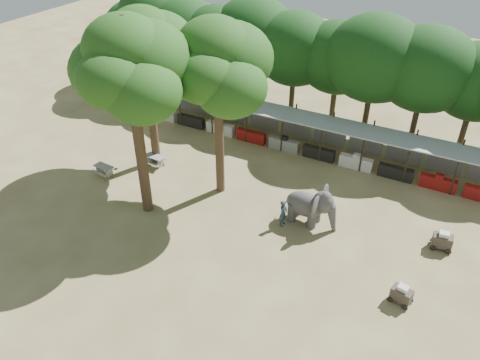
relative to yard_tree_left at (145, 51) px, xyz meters
The scene contains 12 objects.
ground 14.23m from the yard_tree_left, 38.20° to the right, with size 100.00×100.00×0.00m, color olive.
vendor_stalls 13.30m from the yard_tree_left, 36.06° to the left, with size 28.00×2.99×2.80m.
yard_tree_left is the anchor object (origin of this frame).
yard_tree_center 5.92m from the yard_tree_left, 59.04° to the right, with size 7.10×6.90×12.04m.
yard_tree_back 6.09m from the yard_tree_left, ahead, with size 7.10×6.90×11.36m.
backdrop_trees 15.17m from the yard_tree_left, 52.28° to the left, with size 46.46×5.95×8.33m.
elephant 14.52m from the yard_tree_left, ahead, with size 3.33×2.55×2.55m.
handler 13.72m from the yard_tree_left, 13.20° to the right, with size 0.63×0.42×1.74m, color #26384C.
picnic_table_near 8.69m from the yard_tree_left, 120.46° to the right, with size 1.51×1.38×0.70m.
picnic_table_far 7.75m from the yard_tree_left, 61.05° to the right, with size 1.59×1.44×0.76m.
cart_front 21.11m from the yard_tree_left, 16.11° to the right, with size 1.22×0.94×1.07m.
cart_back 21.47m from the yard_tree_left, ahead, with size 1.25×0.89×1.14m.
Camera 1 is at (10.21, -16.13, 18.03)m, focal length 35.00 mm.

